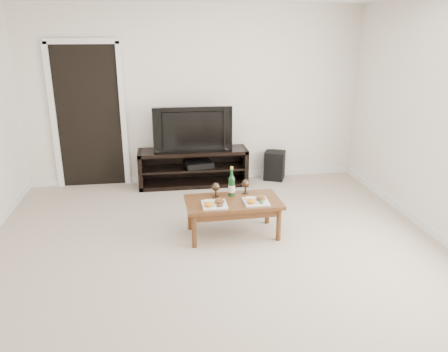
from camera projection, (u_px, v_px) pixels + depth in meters
floor at (221, 269)px, 4.30m from camera, size 5.50×5.50×0.00m
back_wall at (195, 96)px, 6.48m from camera, size 5.00×0.04×2.60m
doorway at (89, 118)px, 6.33m from camera, size 0.90×0.02×2.05m
media_console at (193, 167)px, 6.55m from camera, size 1.62×0.45×0.55m
television at (192, 128)px, 6.35m from camera, size 1.14×0.16×0.65m
av_receiver at (199, 164)px, 6.53m from camera, size 0.45×0.37×0.08m
subwoofer at (275, 165)px, 6.82m from camera, size 0.39×0.39×0.44m
coffee_table at (233, 218)px, 4.96m from camera, size 1.08×0.61×0.42m
plate_left at (214, 203)px, 4.74m from camera, size 0.27×0.27×0.07m
plate_right at (256, 200)px, 4.83m from camera, size 0.27×0.27×0.07m
wine_bottle at (232, 181)px, 4.98m from camera, size 0.07×0.07×0.35m
goblet_left at (216, 190)px, 4.98m from camera, size 0.09×0.09×0.17m
goblet_right at (245, 186)px, 5.08m from camera, size 0.09×0.09×0.17m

